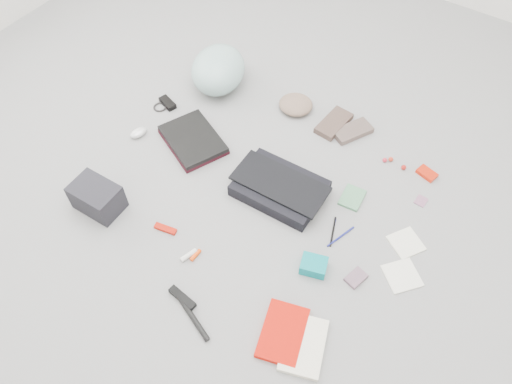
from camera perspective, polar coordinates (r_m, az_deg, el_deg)
The scene contains 33 objects.
ground_plane at distance 2.30m, azimuth 0.00°, elevation -0.74°, with size 4.00×4.00×0.00m, color gray.
messenger_bag at distance 2.30m, azimuth 2.73°, elevation 0.43°, with size 0.39×0.28×0.07m, color black.
bag_flap at distance 2.27m, azimuth 2.77°, elevation 1.01°, with size 0.43×0.20×0.01m, color black.
laptop_sleeve at distance 2.53m, azimuth -7.18°, elevation 5.75°, with size 0.32×0.24×0.02m, color #370C15.
laptop at distance 2.51m, azimuth -7.23°, elevation 6.08°, with size 0.32×0.23×0.02m, color black.
bike_helmet at distance 2.76m, azimuth -4.35°, elevation 13.77°, with size 0.28×0.35×0.21m, color #9EC8C4.
beanie at distance 2.67m, azimuth 4.57°, elevation 9.93°, with size 0.18×0.17×0.06m, color #846857.
mitten_left at distance 2.62m, azimuth 8.88°, elevation 7.77°, with size 0.11×0.21×0.03m, color brown.
mitten_right at distance 2.60m, azimuth 10.97°, elevation 6.85°, with size 0.10×0.20×0.03m, color brown.
power_brick at distance 2.74m, azimuth -10.07°, elevation 9.99°, with size 0.10×0.05×0.03m, color black.
cable_coil at distance 2.73m, azimuth -10.92°, elevation 9.51°, with size 0.07×0.07×0.01m, color black.
mouse at distance 2.61m, azimuth -13.29°, elevation 6.61°, with size 0.06×0.09×0.04m, color silver.
camera_bag at distance 2.33m, azimuth -17.70°, elevation -0.58°, with size 0.21×0.15×0.14m, color #222128.
multitool at distance 2.23m, azimuth -10.31°, elevation -4.15°, with size 0.10×0.03×0.02m, color #AA1104.
toiletry_tube_white at distance 2.15m, azimuth -7.70°, elevation -7.17°, with size 0.02×0.02×0.08m, color silver.
toiletry_tube_orange at distance 2.15m, azimuth -6.92°, elevation -7.17°, with size 0.02×0.02×0.06m, color #EF4005.
u_lock at distance 2.06m, azimuth -8.41°, elevation -11.87°, with size 0.13×0.03×0.03m, color black.
bike_pump at distance 2.03m, azimuth -7.40°, elevation -13.79°, with size 0.02×0.02×0.24m, color black.
book_red at distance 1.99m, azimuth 3.08°, elevation -15.76°, with size 0.16×0.24×0.03m, color red.
book_white at distance 1.98m, azimuth 5.45°, elevation -17.03°, with size 0.15×0.23×0.02m, color #EAE3C7.
notepad at distance 2.34m, azimuth 10.93°, elevation -0.63°, with size 0.10×0.13×0.01m, color #4B825A.
pen_blue at distance 2.22m, azimuth 8.80°, elevation -4.45°, with size 0.01×0.01×0.13m, color navy.
pen_black at distance 2.22m, azimuth 8.79°, elevation -4.49°, with size 0.01×0.01×0.15m, color black.
pen_navy at distance 2.21m, azimuth 9.65°, elevation -5.04°, with size 0.01×0.01×0.16m, color navy.
accordion_wallet at distance 2.10m, azimuth 6.61°, elevation -8.35°, with size 0.11×0.09×0.05m, color #01858C.
card_deck at distance 2.12m, azimuth 11.34°, elevation -9.59°, with size 0.06×0.09×0.02m, color slate.
napkin_top at distance 2.26m, azimuth 16.77°, elevation -5.60°, with size 0.13×0.13×0.01m, color white.
napkin_bottom at distance 2.18m, azimuth 16.34°, elevation -9.16°, with size 0.13×0.13×0.01m, color white.
lollipop_a at distance 2.51m, azimuth 14.50°, elevation 3.55°, with size 0.02×0.02×0.02m, color red.
lollipop_b at distance 2.52m, azimuth 15.15°, elevation 3.63°, with size 0.02×0.02×0.02m, color red.
lollipop_c at distance 2.50m, azimuth 16.53°, elevation 2.71°, with size 0.02×0.02×0.02m, color #AC1811.
altoids_tin at distance 2.51m, azimuth 18.95°, elevation 2.03°, with size 0.09×0.06×0.02m, color red.
stamp_sheet at distance 2.41m, azimuth 18.34°, elevation -0.97°, with size 0.05×0.06×0.00m, color #9B6181.
Camera 1 is at (0.74, -1.11, 1.87)m, focal length 35.00 mm.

